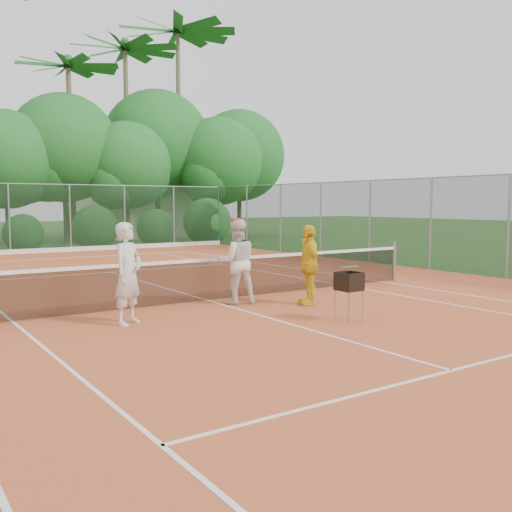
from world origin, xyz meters
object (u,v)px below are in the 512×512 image
at_px(player_center_grp, 236,261).
at_px(ball_hopper, 349,282).
at_px(player_yellow, 309,265).
at_px(player_white, 128,274).

relative_size(player_center_grp, ball_hopper, 2.04).
bearing_deg(player_yellow, player_center_grp, -106.12).
xyz_separation_m(player_center_grp, ball_hopper, (0.73, -2.74, -0.20)).
height_order(player_white, ball_hopper, player_white).
xyz_separation_m(player_white, ball_hopper, (3.46, -2.03, -0.19)).
distance_m(player_white, ball_hopper, 4.02).
height_order(player_center_grp, player_yellow, player_center_grp).
bearing_deg(player_white, player_yellow, -37.80).
bearing_deg(player_center_grp, ball_hopper, -75.09).
relative_size(player_center_grp, player_yellow, 1.08).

